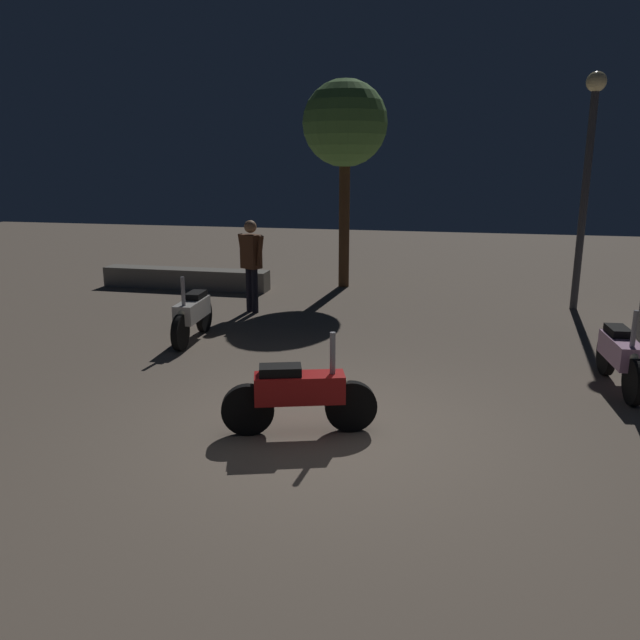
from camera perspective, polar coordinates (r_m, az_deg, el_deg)
The scene contains 8 objects.
ground_plane at distance 6.83m, azimuth 0.95°, elevation -10.24°, with size 40.00×40.00×0.00m, color #756656.
motorcycle_red_foreground at distance 6.68m, azimuth -1.91°, elevation -6.76°, with size 1.61×0.59×1.11m.
motorcycle_pink_parked_left at distance 8.82m, azimuth 25.66°, elevation -2.93°, with size 0.37×1.66×1.11m.
motorcycle_white_parked_right at distance 10.28m, azimuth -11.53°, elevation 0.53°, with size 0.36×1.66×1.11m.
person_rider_beside at distance 11.95m, azimuth -6.29°, elevation 5.67°, with size 0.63×0.39×1.76m.
streetlamp_near at distance 12.99m, azimuth 23.23°, elevation 13.21°, with size 0.36×0.36×4.39m.
tree_left_bg at distance 14.29m, azimuth 2.30°, elevation 17.24°, with size 1.86×1.86×4.55m.
planter_wall_low at distance 14.63m, azimuth -12.11°, elevation 3.72°, with size 3.87×0.50×0.45m.
Camera 1 is at (1.23, -6.09, 2.84)m, focal length 35.16 mm.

